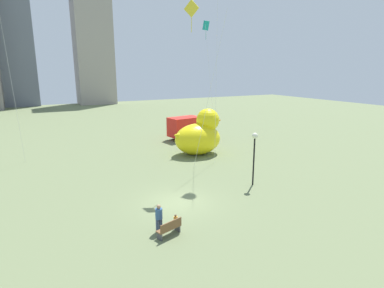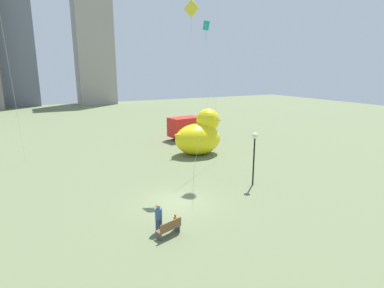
{
  "view_description": "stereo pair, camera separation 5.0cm",
  "coord_description": "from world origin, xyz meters",
  "px_view_note": "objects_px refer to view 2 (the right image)",
  "views": [
    {
      "loc": [
        -8.27,
        -17.93,
        8.72
      ],
      "look_at": [
        2.81,
        3.35,
        3.04
      ],
      "focal_mm": 29.51,
      "sensor_mm": 36.0,
      "label": 1
    },
    {
      "loc": [
        -8.22,
        -17.95,
        8.72
      ],
      "look_at": [
        2.81,
        3.35,
        3.04
      ],
      "focal_mm": 29.51,
      "sensor_mm": 36.0,
      "label": 2
    }
  ],
  "objects_px": {
    "person_child": "(175,221)",
    "kite_yellow": "(193,18)",
    "kite_teal": "(206,26)",
    "box_truck": "(189,128)",
    "person_adult": "(159,217)",
    "lamppost": "(254,146)",
    "park_bench": "(169,228)",
    "giant_inflatable_duck": "(200,135)"
  },
  "relations": [
    {
      "from": "person_adult",
      "to": "lamppost",
      "type": "bearing_deg",
      "value": 20.65
    },
    {
      "from": "lamppost",
      "to": "kite_teal",
      "type": "relative_size",
      "value": 0.28
    },
    {
      "from": "park_bench",
      "to": "person_child",
      "type": "bearing_deg",
      "value": 40.91
    },
    {
      "from": "giant_inflatable_duck",
      "to": "lamppost",
      "type": "bearing_deg",
      "value": -94.38
    },
    {
      "from": "box_truck",
      "to": "kite_yellow",
      "type": "xyz_separation_m",
      "value": [
        -6.27,
        -13.2,
        11.04
      ]
    },
    {
      "from": "person_adult",
      "to": "lamppost",
      "type": "height_order",
      "value": "lamppost"
    },
    {
      "from": "park_bench",
      "to": "lamppost",
      "type": "height_order",
      "value": "lamppost"
    },
    {
      "from": "person_adult",
      "to": "kite_yellow",
      "type": "bearing_deg",
      "value": 51.11
    },
    {
      "from": "person_child",
      "to": "box_truck",
      "type": "relative_size",
      "value": 0.15
    },
    {
      "from": "person_adult",
      "to": "box_truck",
      "type": "xyz_separation_m",
      "value": [
        12.32,
        20.71,
        0.56
      ]
    },
    {
      "from": "person_child",
      "to": "kite_yellow",
      "type": "xyz_separation_m",
      "value": [
        5.14,
        7.69,
        11.98
      ]
    },
    {
      "from": "person_adult",
      "to": "person_child",
      "type": "xyz_separation_m",
      "value": [
        0.92,
        -0.18,
        -0.38
      ]
    },
    {
      "from": "park_bench",
      "to": "kite_teal",
      "type": "bearing_deg",
      "value": 56.13
    },
    {
      "from": "park_bench",
      "to": "giant_inflatable_duck",
      "type": "xyz_separation_m",
      "value": [
        9.58,
        14.12,
        1.56
      ]
    },
    {
      "from": "lamppost",
      "to": "kite_yellow",
      "type": "distance_m",
      "value": 10.66
    },
    {
      "from": "person_child",
      "to": "kite_yellow",
      "type": "bearing_deg",
      "value": 56.24
    },
    {
      "from": "kite_yellow",
      "to": "kite_teal",
      "type": "height_order",
      "value": "kite_teal"
    },
    {
      "from": "person_child",
      "to": "box_truck",
      "type": "xyz_separation_m",
      "value": [
        11.41,
        20.89,
        0.94
      ]
    },
    {
      "from": "park_bench",
      "to": "person_adult",
      "type": "relative_size",
      "value": 0.95
    },
    {
      "from": "park_bench",
      "to": "box_truck",
      "type": "bearing_deg",
      "value": 60.73
    },
    {
      "from": "person_adult",
      "to": "kite_yellow",
      "type": "distance_m",
      "value": 15.09
    },
    {
      "from": "person_adult",
      "to": "kite_teal",
      "type": "height_order",
      "value": "kite_teal"
    },
    {
      "from": "giant_inflatable_duck",
      "to": "kite_teal",
      "type": "relative_size",
      "value": 0.39
    },
    {
      "from": "person_adult",
      "to": "giant_inflatable_duck",
      "type": "relative_size",
      "value": 0.28
    },
    {
      "from": "person_child",
      "to": "lamppost",
      "type": "height_order",
      "value": "lamppost"
    },
    {
      "from": "giant_inflatable_duck",
      "to": "lamppost",
      "type": "xyz_separation_m",
      "value": [
        -0.76,
        -9.99,
        1.09
      ]
    },
    {
      "from": "person_adult",
      "to": "kite_yellow",
      "type": "height_order",
      "value": "kite_yellow"
    },
    {
      "from": "person_adult",
      "to": "person_child",
      "type": "relative_size",
      "value": 1.77
    },
    {
      "from": "kite_teal",
      "to": "giant_inflatable_duck",
      "type": "bearing_deg",
      "value": -123.37
    },
    {
      "from": "person_adult",
      "to": "box_truck",
      "type": "distance_m",
      "value": 24.11
    },
    {
      "from": "person_adult",
      "to": "lamppost",
      "type": "distance_m",
      "value": 10.03
    },
    {
      "from": "park_bench",
      "to": "person_child",
      "type": "relative_size",
      "value": 1.68
    },
    {
      "from": "box_truck",
      "to": "kite_teal",
      "type": "bearing_deg",
      "value": 12.76
    },
    {
      "from": "kite_teal",
      "to": "box_truck",
      "type": "bearing_deg",
      "value": -167.24
    },
    {
      "from": "lamppost",
      "to": "box_truck",
      "type": "height_order",
      "value": "lamppost"
    },
    {
      "from": "person_adult",
      "to": "lamppost",
      "type": "relative_size",
      "value": 0.39
    },
    {
      "from": "kite_yellow",
      "to": "lamppost",
      "type": "bearing_deg",
      "value": -52.73
    },
    {
      "from": "person_child",
      "to": "kite_yellow",
      "type": "distance_m",
      "value": 15.14
    },
    {
      "from": "giant_inflatable_duck",
      "to": "box_truck",
      "type": "height_order",
      "value": "giant_inflatable_duck"
    },
    {
      "from": "person_child",
      "to": "kite_teal",
      "type": "distance_m",
      "value": 29.1
    },
    {
      "from": "kite_yellow",
      "to": "giant_inflatable_duck",
      "type": "bearing_deg",
      "value": 56.94
    },
    {
      "from": "person_adult",
      "to": "lamppost",
      "type": "xyz_separation_m",
      "value": [
        9.15,
        3.45,
        2.24
      ]
    }
  ]
}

